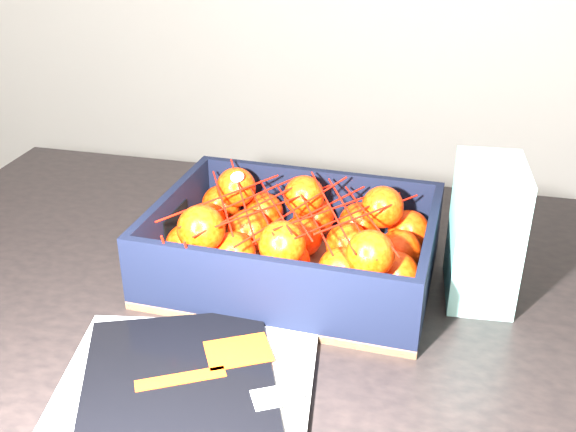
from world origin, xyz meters
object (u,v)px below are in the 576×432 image
(magazine_stack, at_px, (180,397))
(produce_crate, at_px, (294,255))
(table, at_px, (259,342))
(retail_carton, at_px, (485,232))

(magazine_stack, xyz_separation_m, produce_crate, (0.05, 0.29, 0.02))
(produce_crate, bearing_deg, magazine_stack, -99.49)
(table, height_order, magazine_stack, magazine_stack)
(table, relative_size, produce_crate, 3.21)
(table, distance_m, produce_crate, 0.14)
(retail_carton, bearing_deg, table, -174.17)
(table, height_order, produce_crate, produce_crate)
(retail_carton, bearing_deg, produce_crate, 178.93)
(table, relative_size, retail_carton, 6.50)
(produce_crate, height_order, retail_carton, retail_carton)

